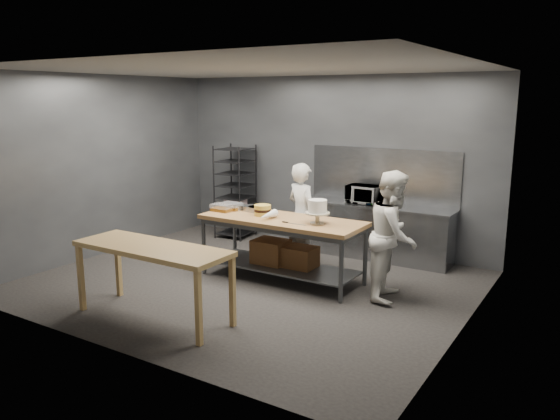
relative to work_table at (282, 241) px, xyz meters
name	(u,v)px	position (x,y,z in m)	size (l,w,h in m)	color
ground	(249,283)	(-0.30, -0.41, -0.57)	(6.00, 6.00, 0.00)	black
back_wall	(330,162)	(-0.30, 2.09, 0.93)	(6.00, 0.04, 3.00)	#4C4F54
work_table	(282,241)	(0.00, 0.00, 0.00)	(2.40, 0.90, 0.92)	olive
near_counter	(152,253)	(-0.55, -2.04, 0.24)	(2.00, 0.70, 0.90)	#9F7541
back_counter	(374,231)	(0.70, 1.77, -0.12)	(2.60, 0.60, 0.90)	slate
splashback_panel	(383,175)	(0.70, 2.07, 0.78)	(2.60, 0.02, 0.90)	slate
speed_rack	(235,192)	(-2.09, 1.69, 0.28)	(0.65, 0.70, 1.75)	black
chef_behind	(302,215)	(-0.07, 0.70, 0.25)	(0.60, 0.39, 1.64)	silver
chef_right	(394,235)	(1.63, 0.13, 0.28)	(0.83, 0.65, 1.71)	white
microwave	(364,194)	(0.50, 1.77, 0.48)	(0.54, 0.37, 0.30)	black
frosted_cake_stand	(318,208)	(0.60, -0.06, 0.56)	(0.34, 0.34, 0.34)	#B3AA8F
layer_cake	(263,210)	(-0.34, -0.01, 0.43)	(0.25, 0.25, 0.16)	gold
cake_pans	(251,208)	(-0.69, 0.19, 0.39)	(0.73, 0.34, 0.07)	gray
piping_bag	(268,215)	(-0.12, -0.20, 0.41)	(0.12, 0.12, 0.38)	white
offset_spatula	(291,223)	(0.28, -0.24, 0.35)	(0.36, 0.02, 0.02)	slate
pastry_clamshells	(227,207)	(-1.01, 0.01, 0.40)	(0.36, 0.39, 0.11)	#915F1D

